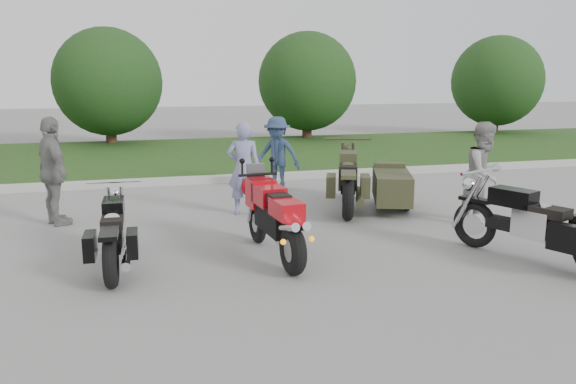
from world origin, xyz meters
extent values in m
plane|color=gray|center=(0.00, 0.00, 0.00)|extent=(80.00, 80.00, 0.00)
cube|color=#B3B1A9|center=(0.00, 6.00, 0.07)|extent=(60.00, 0.30, 0.15)
cube|color=#365F20|center=(0.00, 10.15, 0.07)|extent=(60.00, 8.00, 0.14)
cylinder|color=#3F2B1C|center=(-3.00, 13.50, 0.60)|extent=(0.36, 0.36, 1.20)
sphere|color=#173513|center=(-3.00, 13.50, 2.20)|extent=(3.60, 3.60, 3.60)
cylinder|color=#3F2B1C|center=(4.00, 13.50, 0.60)|extent=(0.36, 0.36, 1.20)
sphere|color=#173513|center=(4.00, 13.50, 2.20)|extent=(3.60, 3.60, 3.60)
cylinder|color=#3F2B1C|center=(12.00, 13.50, 0.60)|extent=(0.36, 0.36, 1.20)
sphere|color=#173513|center=(12.00, 13.50, 2.20)|extent=(3.60, 3.60, 3.60)
torus|color=black|center=(-0.37, -0.34, 0.31)|extent=(0.25, 0.63, 0.62)
torus|color=black|center=(-0.50, 1.09, 0.30)|extent=(0.18, 0.61, 0.60)
cube|color=black|center=(-0.43, 0.33, 0.55)|extent=(0.36, 0.92, 0.35)
cube|color=#B20710|center=(-0.45, 0.55, 0.82)|extent=(0.39, 0.58, 0.26)
cube|color=#B20710|center=(-0.39, -0.12, 0.78)|extent=(0.35, 0.57, 0.22)
cube|color=black|center=(-0.42, 0.20, 0.86)|extent=(0.29, 0.37, 0.10)
cube|color=#B20710|center=(-0.49, 0.92, 0.78)|extent=(0.37, 0.43, 0.40)
cylinder|color=silver|center=(-0.43, -0.40, 0.62)|extent=(0.15, 0.47, 0.22)
cylinder|color=silver|center=(-0.29, -0.39, 0.62)|extent=(0.15, 0.47, 0.22)
torus|color=black|center=(-2.47, -0.23, 0.31)|extent=(0.17, 0.63, 0.62)
torus|color=black|center=(-2.45, 1.29, 0.29)|extent=(0.12, 0.59, 0.59)
cube|color=black|center=(-2.46, 0.53, 0.39)|extent=(0.22, 1.10, 0.13)
cube|color=silver|center=(-2.46, 0.53, 0.46)|extent=(0.28, 0.42, 0.32)
cube|color=black|center=(-2.46, 0.81, 0.72)|extent=(0.26, 0.51, 0.20)
cube|color=black|center=(-2.46, 0.39, 0.62)|extent=(0.26, 0.46, 0.11)
cube|color=black|center=(-2.47, -0.23, 0.64)|extent=(0.21, 0.51, 0.06)
cylinder|color=silver|center=(-2.30, 0.21, 0.26)|extent=(0.11, 1.01, 0.09)
torus|color=black|center=(2.41, 0.10, 0.33)|extent=(0.38, 0.66, 0.66)
cube|color=black|center=(2.75, -0.68, 0.44)|extent=(0.71, 1.23, 0.15)
cube|color=silver|center=(2.75, -0.68, 0.52)|extent=(0.47, 0.55, 0.36)
cube|color=black|center=(2.62, -0.40, 0.81)|extent=(0.50, 0.64, 0.23)
cube|color=black|center=(2.81, -0.83, 0.71)|extent=(0.47, 0.59, 0.12)
cylinder|color=silver|center=(3.07, -0.94, 0.29)|extent=(0.55, 1.09, 0.10)
torus|color=black|center=(1.22, 1.96, 0.38)|extent=(0.44, 0.78, 0.76)
torus|color=black|center=(1.87, 3.69, 0.36)|extent=(0.38, 0.72, 0.72)
cube|color=black|center=(1.54, 2.82, 0.47)|extent=(0.70, 1.34, 0.16)
cube|color=#373921|center=(1.54, 2.82, 0.56)|extent=(0.49, 0.59, 0.39)
cube|color=#373921|center=(1.66, 3.14, 0.87)|extent=(0.51, 0.69, 0.25)
cube|color=black|center=(1.48, 2.66, 0.76)|extent=(0.49, 0.63, 0.13)
cube|color=#373921|center=(1.22, 1.96, 0.78)|extent=(0.45, 0.66, 0.07)
cylinder|color=#373921|center=(1.60, 2.38, 0.31)|extent=(0.54, 1.19, 0.11)
cube|color=#373921|center=(2.24, 2.44, 0.45)|extent=(1.09, 1.58, 0.50)
torus|color=black|center=(2.50, 2.35, 0.31)|extent=(0.34, 0.63, 0.63)
imported|color=#8081AE|center=(-0.36, 2.85, 0.81)|extent=(0.69, 0.56, 1.62)
imported|color=gray|center=(3.27, 1.21, 0.83)|extent=(0.98, 0.87, 1.67)
imported|color=navy|center=(0.68, 4.69, 0.78)|extent=(1.16, 1.06, 1.56)
imported|color=gray|center=(-3.44, 2.93, 0.88)|extent=(0.83, 1.11, 1.75)
camera|label=1|loc=(-2.09, -6.59, 2.36)|focal=35.00mm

